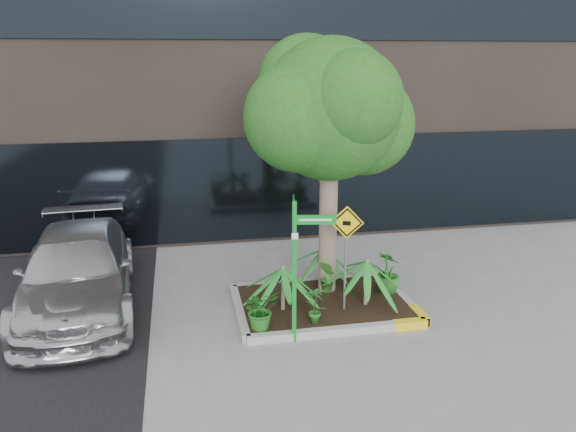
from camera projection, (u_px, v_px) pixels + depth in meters
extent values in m
plane|color=gray|center=(316.00, 316.00, 10.38)|extent=(80.00, 80.00, 0.00)
cube|color=#9E9E99|center=(310.00, 282.00, 11.71)|extent=(3.20, 0.15, 0.15)
cube|color=#9E9E99|center=(339.00, 331.00, 9.64)|extent=(3.20, 0.15, 0.15)
cube|color=#9E9E99|center=(239.00, 312.00, 10.38)|extent=(0.15, 2.20, 0.15)
cube|color=#9E9E99|center=(402.00, 298.00, 10.97)|extent=(0.15, 2.20, 0.15)
cube|color=yellow|center=(410.00, 324.00, 9.88)|extent=(0.60, 0.17, 0.15)
cube|color=black|center=(323.00, 302.00, 10.66)|extent=(3.05, 2.05, 0.06)
cylinder|color=gray|center=(328.00, 218.00, 10.79)|extent=(0.35, 0.35, 3.26)
cylinder|color=gray|center=(335.00, 156.00, 10.48)|extent=(0.62, 0.17, 1.06)
sphere|color=#244F16|center=(330.00, 109.00, 10.22)|extent=(2.60, 2.60, 2.60)
sphere|color=#244F16|center=(364.00, 124.00, 10.76)|extent=(1.95, 1.95, 1.95)
sphere|color=#244F16|center=(298.00, 117.00, 9.92)|extent=(1.95, 1.95, 1.95)
sphere|color=#244F16|center=(353.00, 100.00, 9.59)|extent=(1.74, 1.74, 1.74)
sphere|color=#244F16|center=(306.00, 84.00, 10.55)|extent=(1.84, 1.84, 1.84)
cylinder|color=gray|center=(366.00, 281.00, 10.40)|extent=(0.07, 0.07, 0.92)
cylinder|color=gray|center=(283.00, 287.00, 10.19)|extent=(0.07, 0.07, 0.87)
cylinder|color=gray|center=(324.00, 265.00, 11.36)|extent=(0.07, 0.07, 0.79)
imported|color=silver|center=(77.00, 271.00, 10.60)|extent=(2.36, 5.08, 1.44)
imported|color=#1D611B|center=(261.00, 309.00, 9.51)|extent=(0.81, 0.81, 0.69)
imported|color=#266F21|center=(388.00, 272.00, 10.93)|extent=(0.64, 0.64, 0.84)
imported|color=#215E1D|center=(316.00, 304.00, 9.69)|extent=(0.38, 0.38, 0.70)
imported|color=#29681E|center=(328.00, 276.00, 10.96)|extent=(0.40, 0.40, 0.66)
cube|color=#0D9525|center=(294.00, 274.00, 9.13)|extent=(0.08, 0.08, 2.44)
cube|color=#0D9525|center=(315.00, 220.00, 8.89)|extent=(0.67, 0.14, 0.16)
cube|color=#0D9525|center=(294.00, 204.00, 9.15)|extent=(0.14, 0.67, 0.16)
cube|color=white|center=(315.00, 220.00, 8.87)|extent=(0.51, 0.10, 0.03)
cube|color=white|center=(293.00, 204.00, 9.15)|extent=(0.10, 0.51, 0.03)
cube|color=white|center=(295.00, 236.00, 8.92)|extent=(0.10, 0.02, 0.10)
cylinder|color=slate|center=(345.00, 262.00, 10.11)|extent=(0.08, 0.13, 1.80)
cube|color=yellow|center=(347.00, 222.00, 9.88)|extent=(0.57, 0.22, 0.60)
cube|color=black|center=(347.00, 223.00, 9.87)|extent=(0.51, 0.18, 0.54)
cube|color=yellow|center=(347.00, 223.00, 9.87)|extent=(0.43, 0.15, 0.45)
cube|color=black|center=(347.00, 223.00, 9.87)|extent=(0.13, 0.05, 0.08)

